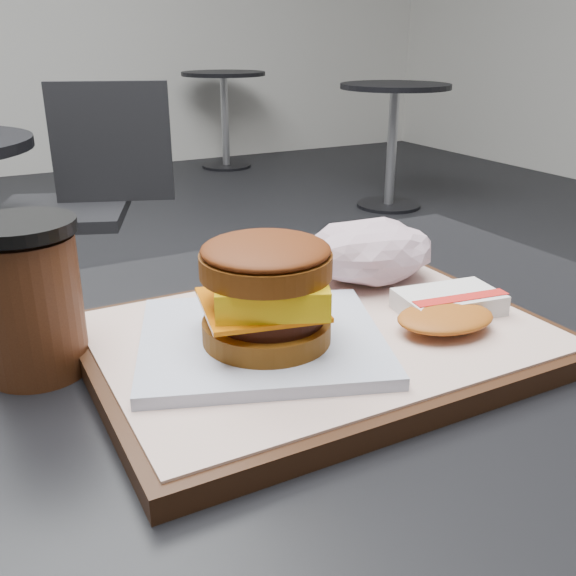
# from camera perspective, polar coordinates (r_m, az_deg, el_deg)

# --- Properties ---
(customer_table) EXTENTS (0.80, 0.60, 0.77)m
(customer_table) POSITION_cam_1_polar(r_m,az_deg,el_deg) (0.66, 1.05, -20.22)
(customer_table) COLOR #A5A5AA
(customer_table) RESTS_ON ground
(serving_tray) EXTENTS (0.38, 0.28, 0.02)m
(serving_tray) POSITION_cam_1_polar(r_m,az_deg,el_deg) (0.55, 2.84, -4.61)
(serving_tray) COLOR black
(serving_tray) RESTS_ON customer_table
(breakfast_sandwich) EXTENTS (0.24, 0.22, 0.09)m
(breakfast_sandwich) POSITION_cam_1_polar(r_m,az_deg,el_deg) (0.49, -2.03, -1.37)
(breakfast_sandwich) COLOR silver
(breakfast_sandwich) RESTS_ON serving_tray
(hash_brown) EXTENTS (0.12, 0.10, 0.02)m
(hash_brown) POSITION_cam_1_polar(r_m,az_deg,el_deg) (0.57, 13.97, -1.79)
(hash_brown) COLOR silver
(hash_brown) RESTS_ON serving_tray
(crumpled_wrapper) EXTENTS (0.13, 0.11, 0.06)m
(crumpled_wrapper) POSITION_cam_1_polar(r_m,az_deg,el_deg) (0.65, 7.28, 3.24)
(crumpled_wrapper) COLOR silver
(crumpled_wrapper) RESTS_ON serving_tray
(coffee_cup) EXTENTS (0.08, 0.08, 0.12)m
(coffee_cup) POSITION_cam_1_polar(r_m,az_deg,el_deg) (0.53, -21.95, -0.96)
(coffee_cup) COLOR #432010
(coffee_cup) RESTS_ON customer_table
(neighbor_chair) EXTENTS (0.65, 0.54, 0.88)m
(neighbor_chair) POSITION_cam_1_polar(r_m,az_deg,el_deg) (2.32, -17.97, 7.81)
(neighbor_chair) COLOR #9B9BA0
(neighbor_chair) RESTS_ON ground
(bg_table_near) EXTENTS (0.66, 0.66, 0.75)m
(bg_table_near) POSITION_cam_1_polar(r_m,az_deg,el_deg) (4.07, 9.38, 14.86)
(bg_table_near) COLOR black
(bg_table_near) RESTS_ON ground
(bg_table_far) EXTENTS (0.66, 0.66, 0.75)m
(bg_table_far) POSITION_cam_1_polar(r_m,az_deg,el_deg) (5.35, -5.70, 16.59)
(bg_table_far) COLOR black
(bg_table_far) RESTS_ON ground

